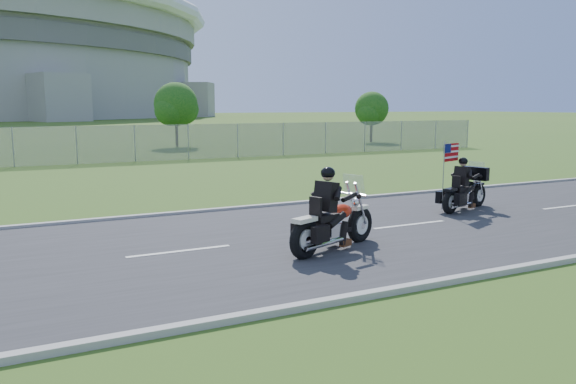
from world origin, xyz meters
name	(u,v)px	position (x,y,z in m)	size (l,w,h in m)	color
ground	(267,243)	(0.00, 0.00, 0.00)	(420.00, 420.00, 0.00)	#34551A
road	(267,242)	(0.00, 0.00, 0.02)	(120.00, 8.00, 0.04)	#28282B
curb_north	(210,211)	(0.00, 4.05, 0.05)	(120.00, 0.18, 0.12)	#9E9B93
curb_south	(369,295)	(0.00, -4.05, 0.05)	(120.00, 0.18, 0.12)	#9E9B93
fence	(13,147)	(-5.00, 20.00, 1.00)	(60.00, 0.03, 2.00)	gray
tree_fence_near	(176,106)	(6.04, 30.04, 2.97)	(3.52, 3.28, 4.75)	#382316
tree_fence_far	(372,110)	(22.04, 28.03, 2.64)	(3.08, 2.87, 4.20)	#382316
motorcycle_lead	(333,225)	(0.96, -1.27, 0.58)	(2.60, 1.32, 1.83)	black
motorcycle_follow	(465,193)	(6.77, 1.00, 0.55)	(2.30, 1.13, 1.98)	black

